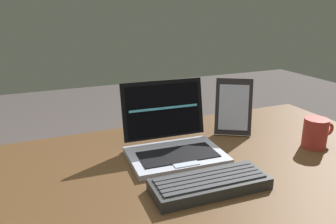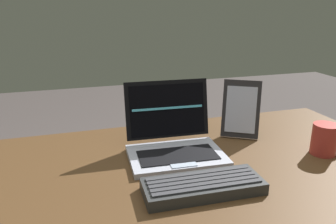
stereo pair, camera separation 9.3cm
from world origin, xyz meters
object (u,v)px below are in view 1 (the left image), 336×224
at_px(external_keyboard, 210,184).
at_px(photo_frame, 233,107).
at_px(laptop_front, 172,141).
at_px(coffee_mug, 316,133).

distance_m(external_keyboard, photo_frame, 0.41).
bearing_deg(external_keyboard, laptop_front, 90.77).
distance_m(laptop_front, photo_frame, 0.28).
relative_size(photo_frame, coffee_mug, 1.70).
xyz_separation_m(laptop_front, coffee_mug, (0.44, -0.13, 0.01)).
height_order(laptop_front, coffee_mug, laptop_front).
bearing_deg(coffee_mug, photo_frame, 130.98).
height_order(photo_frame, coffee_mug, photo_frame).
xyz_separation_m(photo_frame, coffee_mug, (0.18, -0.21, -0.05)).
xyz_separation_m(laptop_front, external_keyboard, (0.00, -0.23, -0.03)).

